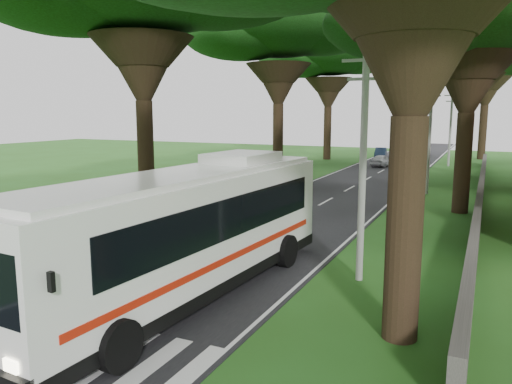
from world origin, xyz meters
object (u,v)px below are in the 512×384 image
(pole_far, at_px, (451,127))
(pedestrian, at_px, (54,238))
(coach_bus, at_px, (188,230))
(pole_mid, at_px, (429,134))
(distant_car_a, at_px, (382,160))
(pole_near, at_px, (363,159))
(distant_car_c, at_px, (417,150))
(distant_car_b, at_px, (381,153))

(pole_far, distance_m, pedestrian, 44.38)
(pole_far, bearing_deg, coach_bus, -95.86)
(pole_mid, distance_m, distant_car_a, 18.04)
(distant_car_a, relative_size, pedestrian, 2.00)
(pedestrian, bearing_deg, distant_car_a, 5.32)
(pole_near, bearing_deg, distant_car_c, 95.16)
(distant_car_a, bearing_deg, distant_car_b, -68.54)
(pole_near, bearing_deg, coach_bus, -139.99)
(pole_far, relative_size, pedestrian, 4.33)
(distant_car_b, xyz_separation_m, pedestrian, (-2.75, -49.76, 0.28))
(pole_near, bearing_deg, pole_mid, 90.00)
(pole_mid, relative_size, distant_car_c, 1.56)
(pole_far, xyz_separation_m, distant_car_b, (-8.50, 6.95, -3.54))
(pole_near, xyz_separation_m, distant_car_b, (-8.50, 46.95, -3.54))
(coach_bus, height_order, pedestrian, coach_bus)
(distant_car_a, distance_m, distant_car_c, 15.58)
(coach_bus, height_order, distant_car_a, coach_bus)
(pole_mid, xyz_separation_m, distant_car_a, (-6.30, 16.53, -3.52))
(pedestrian, bearing_deg, coach_bus, -85.60)
(pole_mid, xyz_separation_m, pedestrian, (-11.25, -22.81, -3.26))
(pole_mid, height_order, pole_far, same)
(pole_far, relative_size, distant_car_a, 2.16)
(pole_far, distance_m, distant_car_b, 11.53)
(pole_mid, bearing_deg, pole_near, -90.00)
(distant_car_b, bearing_deg, pole_far, -45.86)
(pole_far, height_order, coach_bus, pole_far)
(distant_car_b, bearing_deg, pole_mid, -79.09)
(pole_mid, height_order, pedestrian, pole_mid)
(coach_bus, bearing_deg, distant_car_c, 94.08)
(pole_near, distance_m, coach_bus, 6.21)
(pole_far, xyz_separation_m, distant_car_c, (-4.70, 12.03, -3.41))
(coach_bus, bearing_deg, pole_near, 43.88)
(pedestrian, bearing_deg, pole_far, -2.23)
(pole_near, xyz_separation_m, pole_mid, (0.00, 20.00, 0.00))
(pole_near, relative_size, pedestrian, 4.33)
(pole_far, bearing_deg, pole_near, -90.00)
(pole_near, bearing_deg, distant_car_a, 99.79)
(pole_far, relative_size, distant_car_c, 1.56)
(pole_near, xyz_separation_m, pole_far, (0.00, 40.00, 0.00))
(distant_car_a, height_order, distant_car_c, distant_car_c)
(coach_bus, xyz_separation_m, distant_car_b, (-4.01, 50.72, -1.49))
(distant_car_b, distance_m, distant_car_c, 6.34)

